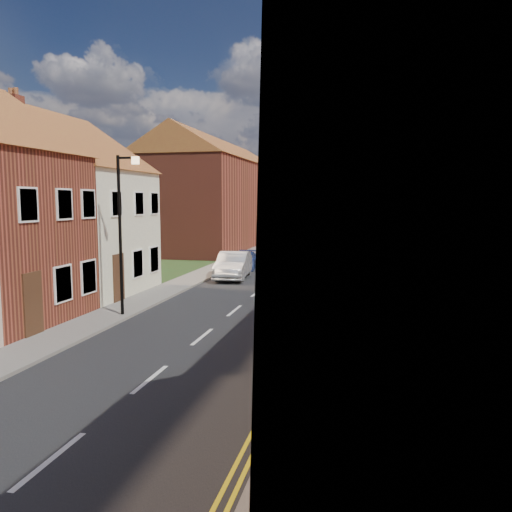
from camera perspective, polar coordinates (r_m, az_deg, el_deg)
name	(u,v)px	position (r m, az deg, el deg)	size (l,w,h in m)	color
road	(272,280)	(27.99, 1.84, -2.78)	(7.00, 90.00, 0.02)	black
pavement_left	(198,277)	(29.13, -6.69, -2.36)	(1.80, 90.00, 0.12)	slate
pavement_right	(352,282)	(27.50, 10.89, -2.95)	(1.80, 90.00, 0.12)	slate
cottage_r_cream_mid	(478,200)	(21.03, 24.05, 5.88)	(8.30, 5.20, 9.00)	#C7A49D
cottage_r_pink	(455,200)	(26.35, 21.78, 5.95)	(8.30, 6.00, 9.00)	#C7A49D
cottage_r_white_far	(440,200)	(31.70, 20.27, 6.01)	(8.30, 5.20, 9.00)	brown
cottage_r_cream_far	(429,200)	(37.06, 19.19, 6.03)	(8.30, 6.00, 9.00)	white
cottage_l_pink	(54,202)	(25.53, -22.04, 5.71)	(8.30, 6.30, 8.80)	beige
block_right_far	(412,192)	(52.30, 17.37, 6.98)	(8.30, 24.20, 10.50)	beige
block_left_far	(218,192)	(49.34, -4.39, 7.30)	(8.30, 24.20, 10.50)	brown
lamppost	(122,225)	(19.40, -15.06, 3.44)	(0.88, 0.15, 6.00)	black
car_mid	(233,265)	(28.62, -2.60, -1.05)	(1.63, 4.68, 1.54)	#A5A9AD
car_far	(245,261)	(32.53, -1.29, -0.52)	(1.57, 3.86, 1.12)	navy
pedestrian_right	(285,424)	(8.12, 3.32, -18.62)	(0.88, 0.68, 1.81)	black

